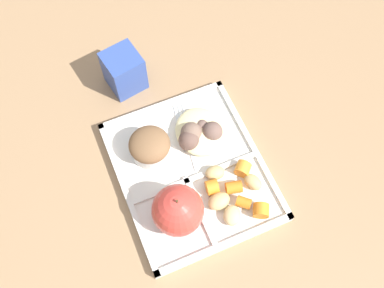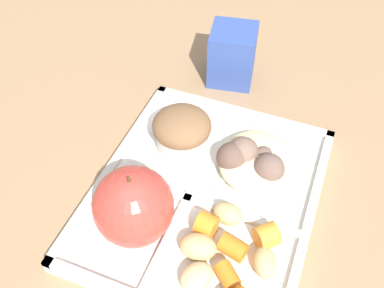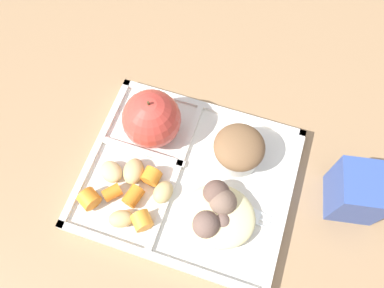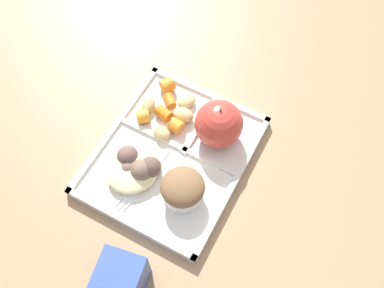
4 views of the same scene
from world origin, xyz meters
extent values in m
plane|color=#997551|center=(0.00, 0.00, 0.00)|extent=(6.00, 6.00, 0.00)
cube|color=silver|center=(0.00, 0.00, 0.01)|extent=(0.30, 0.25, 0.01)
cube|color=silver|center=(0.00, -0.12, 0.02)|extent=(0.30, 0.01, 0.01)
cube|color=silver|center=(0.00, 0.12, 0.02)|extent=(0.30, 0.01, 0.01)
cube|color=silver|center=(0.15, 0.00, 0.02)|extent=(0.01, 0.25, 0.01)
cube|color=silver|center=(-0.02, 0.00, 0.02)|extent=(0.01, 0.23, 0.01)
cube|color=silver|center=(-0.08, 0.02, 0.02)|extent=(0.13, 0.01, 0.01)
sphere|color=#C63D33|center=(-0.07, 0.05, 0.06)|extent=(0.09, 0.09, 0.09)
cylinder|color=#4C381E|center=(-0.07, 0.05, 0.10)|extent=(0.00, 0.00, 0.01)
cylinder|color=silver|center=(0.06, 0.05, 0.03)|extent=(0.07, 0.07, 0.03)
ellipsoid|color=brown|center=(0.06, 0.05, 0.05)|extent=(0.07, 0.07, 0.04)
cylinder|color=orange|center=(-0.09, -0.06, 0.02)|extent=(0.03, 0.03, 0.02)
cylinder|color=orange|center=(-0.06, -0.05, 0.02)|extent=(0.03, 0.03, 0.02)
cylinder|color=orange|center=(-0.05, -0.02, 0.03)|extent=(0.03, 0.02, 0.03)
cylinder|color=orange|center=(-0.04, -0.08, 0.03)|extent=(0.03, 0.03, 0.03)
ellipsoid|color=tan|center=(-0.11, -0.03, 0.02)|extent=(0.05, 0.04, 0.02)
ellipsoid|color=tan|center=(-0.07, -0.09, 0.02)|extent=(0.04, 0.04, 0.02)
ellipsoid|color=tan|center=(-0.03, -0.04, 0.02)|extent=(0.03, 0.04, 0.02)
ellipsoid|color=tan|center=(-0.08, -0.02, 0.03)|extent=(0.03, 0.04, 0.02)
ellipsoid|color=beige|center=(0.06, -0.04, 0.03)|extent=(0.10, 0.09, 0.03)
sphere|color=#755B4C|center=(0.06, -0.03, 0.03)|extent=(0.04, 0.04, 0.04)
sphere|color=brown|center=(0.05, -0.02, 0.03)|extent=(0.04, 0.04, 0.04)
sphere|color=brown|center=(0.07, -0.05, 0.03)|extent=(0.03, 0.03, 0.03)
sphere|color=brown|center=(0.05, -0.06, 0.03)|extent=(0.04, 0.04, 0.04)
cube|color=white|center=(0.04, -0.02, 0.01)|extent=(0.09, 0.02, 0.00)
cube|color=white|center=(0.10, -0.02, 0.01)|extent=(0.03, 0.02, 0.00)
cylinder|color=white|center=(0.13, -0.04, 0.01)|extent=(0.02, 0.01, 0.00)
cylinder|color=white|center=(0.13, -0.03, 0.01)|extent=(0.02, 0.01, 0.00)
cylinder|color=white|center=(0.13, -0.02, 0.01)|extent=(0.02, 0.01, 0.00)
cube|color=#334C99|center=(0.23, 0.04, 0.04)|extent=(0.08, 0.08, 0.09)
camera|label=1|loc=(-0.28, 0.12, 0.75)|focal=41.30mm
camera|label=2|loc=(-0.29, -0.10, 0.44)|focal=41.05mm
camera|label=3|loc=(0.06, -0.18, 0.55)|focal=36.05mm
camera|label=4|loc=(0.30, 0.20, 0.73)|focal=41.66mm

